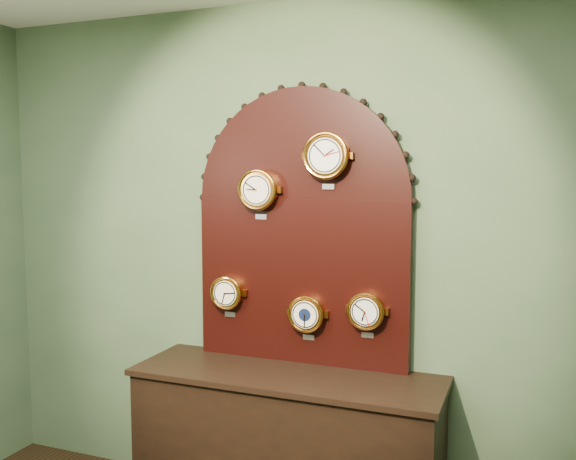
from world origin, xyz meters
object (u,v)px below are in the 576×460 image
at_px(arabic_clock, 327,156).
at_px(hygrometer, 227,292).
at_px(shop_counter, 287,452).
at_px(display_board, 301,218).
at_px(tide_clock, 366,311).
at_px(barometer, 307,314).
at_px(roman_clock, 259,190).

xyz_separation_m(arabic_clock, hygrometer, (-0.58, 0.00, -0.76)).
distance_m(shop_counter, display_board, 1.25).
relative_size(shop_counter, arabic_clock, 5.36).
bearing_deg(tide_clock, display_board, 170.26).
xyz_separation_m(barometer, tide_clock, (0.33, 0.00, 0.04)).
xyz_separation_m(shop_counter, display_board, (0.00, 0.22, 1.23)).
distance_m(barometer, tide_clock, 0.33).
relative_size(arabic_clock, barometer, 1.18).
height_order(arabic_clock, hygrometer, arabic_clock).
distance_m(hygrometer, barometer, 0.48).
bearing_deg(arabic_clock, tide_clock, 0.33).
distance_m(roman_clock, barometer, 0.72).
xyz_separation_m(roman_clock, arabic_clock, (0.39, -0.00, 0.18)).
bearing_deg(barometer, roman_clock, -179.91).
bearing_deg(shop_counter, arabic_clock, 43.18).
bearing_deg(arabic_clock, hygrometer, 179.86).
bearing_deg(roman_clock, shop_counter, -34.32).
xyz_separation_m(roman_clock, barometer, (0.28, 0.00, -0.66)).
height_order(display_board, barometer, display_board).
distance_m(display_board, tide_clock, 0.61).
relative_size(display_board, tide_clock, 6.11).
bearing_deg(roman_clock, barometer, 0.09).
bearing_deg(hygrometer, display_board, 8.87).
bearing_deg(arabic_clock, display_board, 157.60).
distance_m(display_board, roman_clock, 0.28).
height_order(display_board, roman_clock, display_board).
bearing_deg(hygrometer, arabic_clock, -0.14).
relative_size(shop_counter, hygrometer, 6.58).
height_order(roman_clock, hygrometer, roman_clock).
height_order(shop_counter, display_board, display_board).
relative_size(shop_counter, roman_clock, 5.79).
height_order(shop_counter, hygrometer, hygrometer).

